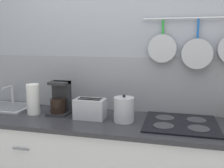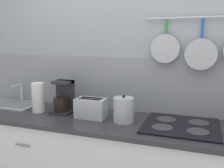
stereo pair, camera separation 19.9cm
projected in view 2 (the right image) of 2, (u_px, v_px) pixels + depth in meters
name	position (u px, v px, depth m)	size (l,w,h in m)	color
wall_back	(133.00, 70.00, 2.29)	(7.20, 0.14, 2.60)	#999EA8
countertop	(120.00, 123.00, 2.03)	(2.95, 0.64, 0.03)	#2D2D33
sink_basin	(14.00, 103.00, 2.54)	(0.50, 0.35, 0.20)	#B7BABF
paper_towel_roll	(38.00, 97.00, 2.28)	(0.11, 0.11, 0.27)	white
coffee_maker	(63.00, 99.00, 2.26)	(0.18, 0.18, 0.29)	#262628
toaster	(91.00, 108.00, 2.11)	(0.27, 0.15, 0.17)	#B7BABF
kettle	(124.00, 110.00, 2.00)	(0.16, 0.16, 0.22)	#B7BABF
cooktop	(181.00, 126.00, 1.90)	(0.56, 0.52, 0.01)	black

